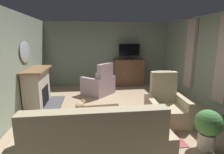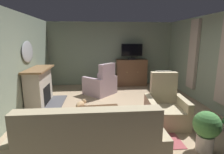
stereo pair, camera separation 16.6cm
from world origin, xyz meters
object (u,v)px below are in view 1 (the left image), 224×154
fireplace (38,88)px  sofa_floral (96,150)px  coffee_table (101,111)px  armchair_by_fireplace (99,85)px  television (129,51)px  cat (80,105)px  wall_mirror_oval (25,52)px  potted_plant_leafy_by_curtain (208,127)px  tv_cabinet (128,73)px  tv_remote (95,109)px  armchair_near_window (166,108)px

fireplace → sofa_floral: 3.28m
coffee_table → armchair_by_fireplace: size_ratio=0.72×
television → cat: 3.27m
wall_mirror_oval → potted_plant_leafy_by_curtain: (3.77, -2.56, -1.15)m
tv_cabinet → tv_remote: tv_cabinet is taller
television → coffee_table: size_ratio=0.94×
potted_plant_leafy_by_curtain → coffee_table: bearing=150.7°
coffee_table → armchair_by_fireplace: bearing=87.5°
armchair_by_fireplace → potted_plant_leafy_by_curtain: armchair_by_fireplace is taller
coffee_table → tv_remote: (-0.12, -0.01, 0.07)m
fireplace → sofa_floral: (1.55, -2.89, -0.17)m
television → wall_mirror_oval: bearing=-149.6°
armchair_by_fireplace → potted_plant_leafy_by_curtain: size_ratio=1.73×
fireplace → armchair_near_window: bearing=-24.5°
tv_remote → potted_plant_leafy_by_curtain: bearing=-123.4°
armchair_near_window → armchair_by_fireplace: 2.77m
cat → coffee_table: bearing=-67.2°
television → potted_plant_leafy_by_curtain: television is taller
tv_remote → armchair_by_fireplace: armchair_by_fireplace is taller
fireplace → armchair_near_window: size_ratio=1.23×
potted_plant_leafy_by_curtain → tv_cabinet: bearing=95.2°
wall_mirror_oval → armchair_by_fireplace: (2.06, 0.91, -1.23)m
television → armchair_by_fireplace: television is taller
tv_cabinet → tv_remote: (-1.51, -3.57, -0.08)m
coffee_table → cat: size_ratio=1.50×
cat → television: bearing=50.2°
tv_cabinet → tv_remote: bearing=-112.9°
fireplace → television: television is taller
tv_remote → potted_plant_leafy_by_curtain: potted_plant_leafy_by_curtain is taller
television → tv_remote: television is taller
armchair_by_fireplace → potted_plant_leafy_by_curtain: 3.88m
sofa_floral → armchair_near_window: size_ratio=1.80×
tv_cabinet → sofa_floral: size_ratio=0.58×
tv_cabinet → cat: bearing=-129.1°
wall_mirror_oval → television: wall_mirror_oval is taller
wall_mirror_oval → potted_plant_leafy_by_curtain: bearing=-34.2°
tv_remote → potted_plant_leafy_by_curtain: 2.18m
tv_remote → armchair_by_fireplace: 2.48m
television → cat: television is taller
coffee_table → armchair_near_window: size_ratio=0.77×
tv_cabinet → potted_plant_leafy_by_curtain: (0.42, -4.58, -0.10)m
sofa_floral → cat: 2.60m
sofa_floral → armchair_by_fireplace: size_ratio=1.69×
fireplace → cat: (1.19, -0.33, -0.43)m
cat → potted_plant_leafy_by_curtain: bearing=-43.8°
wall_mirror_oval → tv_remote: size_ratio=4.85×
fireplace → sofa_floral: size_ratio=0.68×
armchair_by_fireplace → tv_cabinet: bearing=40.6°
coffee_table → television: bearing=68.3°
sofa_floral → armchair_by_fireplace: 3.81m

